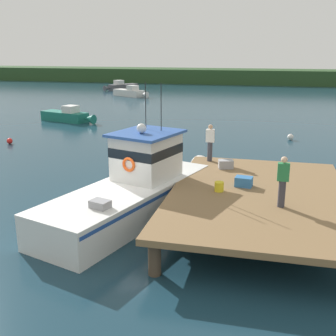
{
  "coord_description": "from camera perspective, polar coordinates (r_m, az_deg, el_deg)",
  "views": [
    {
      "loc": [
        4.99,
        -14.11,
        6.03
      ],
      "look_at": [
        1.2,
        1.62,
        1.4
      ],
      "focal_mm": 45.08,
      "sensor_mm": 36.0,
      "label": 1
    }
  ],
  "objects": [
    {
      "name": "ground_plane",
      "position": [
        16.14,
        -5.53,
        -6.05
      ],
      "size": [
        200.0,
        200.0,
        0.0
      ],
      "primitive_type": "plane",
      "color": "#193847"
    },
    {
      "name": "dock",
      "position": [
        14.96,
        12.07,
        -3.75
      ],
      "size": [
        6.0,
        9.0,
        1.2
      ],
      "color": "#4C3D2D",
      "rests_on": "ground"
    },
    {
      "name": "main_fishing_boat",
      "position": [
        15.81,
        -4.16,
        -2.59
      ],
      "size": [
        4.87,
        9.89,
        4.8
      ],
      "color": "white",
      "rests_on": "ground"
    },
    {
      "name": "crate_single_far",
      "position": [
        15.45,
        10.2,
        -1.82
      ],
      "size": [
        0.65,
        0.51,
        0.35
      ],
      "primitive_type": "cube",
      "rotation": [
        0.0,
        0.0,
        -0.12
      ],
      "color": "#3370B2",
      "rests_on": "dock"
    },
    {
      "name": "crate_stack_near_edge",
      "position": [
        17.67,
        7.83,
        0.53
      ],
      "size": [
        0.68,
        0.56,
        0.35
      ],
      "primitive_type": "cube",
      "rotation": [
        0.0,
        0.0,
        0.23
      ],
      "color": "#9E9EA3",
      "rests_on": "dock"
    },
    {
      "name": "bait_bucket",
      "position": [
        14.79,
        6.93,
        -2.51
      ],
      "size": [
        0.32,
        0.32,
        0.34
      ],
      "primitive_type": "cylinder",
      "color": "yellow",
      "rests_on": "dock"
    },
    {
      "name": "deckhand_by_the_boat",
      "position": [
        13.54,
        15.25,
        -1.67
      ],
      "size": [
        0.36,
        0.22,
        1.63
      ],
      "color": "#383842",
      "rests_on": "dock"
    },
    {
      "name": "deckhand_further_back",
      "position": [
        18.55,
        5.71,
        3.53
      ],
      "size": [
        0.36,
        0.22,
        1.63
      ],
      "color": "#383842",
      "rests_on": "dock"
    },
    {
      "name": "moored_boat_off_the_point",
      "position": [
        63.73,
        -6.36,
        10.89
      ],
      "size": [
        4.09,
        5.32,
        1.44
      ],
      "color": "#4C4C51",
      "rests_on": "ground"
    },
    {
      "name": "moored_boat_outer_mooring",
      "position": [
        36.93,
        -13.39,
        6.88
      ],
      "size": [
        5.43,
        2.61,
        1.36
      ],
      "color": "#196B5B",
      "rests_on": "ground"
    },
    {
      "name": "moored_boat_far_left",
      "position": [
        55.0,
        -5.08,
        10.13
      ],
      "size": [
        5.44,
        3.7,
        1.43
      ],
      "color": "silver",
      "rests_on": "ground"
    },
    {
      "name": "mooring_buoy_channel_marker",
      "position": [
        29.31,
        -20.63,
        3.44
      ],
      "size": [
        0.37,
        0.37,
        0.37
      ],
      "primitive_type": "sphere",
      "color": "red",
      "rests_on": "ground"
    },
    {
      "name": "mooring_buoy_inshore",
      "position": [
        29.74,
        16.22,
        4.04
      ],
      "size": [
        0.41,
        0.41,
        0.41
      ],
      "primitive_type": "sphere",
      "color": "silver",
      "rests_on": "ground"
    },
    {
      "name": "far_shoreline",
      "position": [
        76.43,
        10.01,
        12.11
      ],
      "size": [
        120.0,
        8.0,
        2.4
      ],
      "primitive_type": "cube",
      "color": "#284723",
      "rests_on": "ground"
    }
  ]
}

